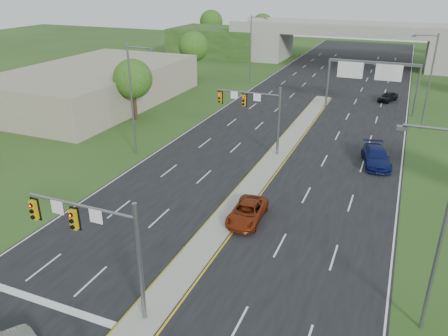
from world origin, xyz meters
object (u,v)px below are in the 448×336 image
signal_mast_near (99,236)px  car_far_b (376,157)px  signal_mast_far (257,108)px  car_far_c (388,97)px  sign_gantry (371,72)px  car_far_a (247,212)px  overpass (353,46)px

signal_mast_near → car_far_b: signal_mast_near is taller
signal_mast_far → car_far_c: signal_mast_far is taller
sign_gantry → car_far_a: sign_gantry is taller
sign_gantry → overpass: overpass is taller
signal_mast_near → car_far_c: 52.94m
car_far_b → car_far_c: bearing=77.7°
car_far_b → car_far_c: (-0.44, 25.10, -0.14)m
car_far_b → car_far_a: bearing=-131.7°
car_far_b → signal_mast_near: bearing=-127.1°
overpass → signal_mast_far: bearing=-92.4°
overpass → car_far_b: overpass is taller
signal_mast_near → overpass: (2.26, 80.07, -1.17)m
signal_mast_near → car_far_b: size_ratio=1.25×
car_far_b → overpass: bearing=86.7°
car_far_a → overpass: bearing=88.6°
signal_mast_far → sign_gantry: size_ratio=0.60×
sign_gantry → car_far_c: (2.29, 6.58, -4.55)m
overpass → car_far_c: (8.97, -28.50, -2.86)m
car_far_c → car_far_a: bearing=-77.9°
overpass → car_far_a: size_ratio=16.50×
signal_mast_near → signal_mast_far: (0.00, 25.00, 0.00)m
car_far_a → signal_mast_far: bearing=103.3°
overpass → car_far_c: 30.01m
car_far_a → car_far_c: 40.41m
signal_mast_near → car_far_a: bearing=72.4°
signal_mast_near → sign_gantry: bearing=78.8°
signal_mast_near → overpass: size_ratio=0.09×
signal_mast_far → sign_gantry: bearing=65.9°
signal_mast_far → overpass: overpass is taller
overpass → car_far_c: bearing=-72.5°
signal_mast_near → signal_mast_far: bearing=90.0°
sign_gantry → car_far_b: size_ratio=2.06×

